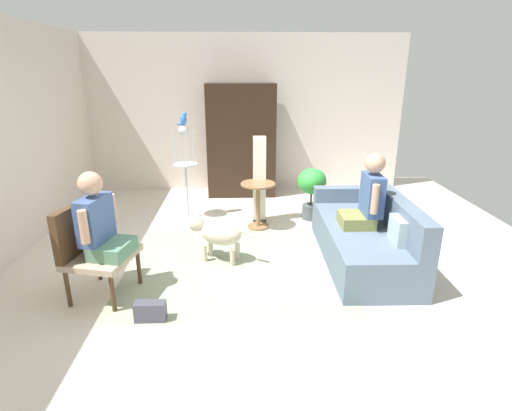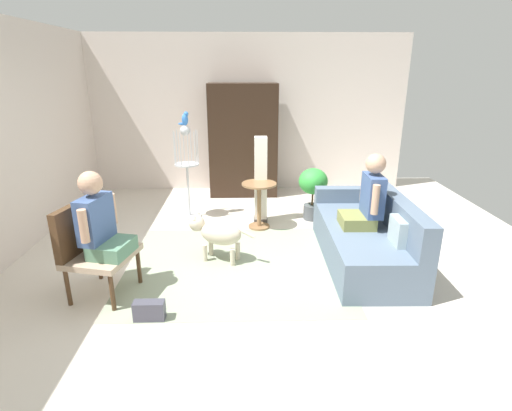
# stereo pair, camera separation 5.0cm
# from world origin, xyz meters

# --- Properties ---
(ground_plane) EXTENTS (7.93, 7.93, 0.00)m
(ground_plane) POSITION_xyz_m (0.00, 0.00, 0.00)
(ground_plane) COLOR beige
(back_wall) EXTENTS (6.01, 0.12, 2.78)m
(back_wall) POSITION_xyz_m (0.00, 3.36, 1.39)
(back_wall) COLOR silver
(back_wall) RESTS_ON ground
(area_rug) EXTENTS (2.50, 2.21, 0.01)m
(area_rug) POSITION_xyz_m (-0.07, 0.09, 0.00)
(area_rug) COLOR gray
(area_rug) RESTS_ON ground
(couch) EXTENTS (0.91, 2.02, 0.82)m
(couch) POSITION_xyz_m (1.50, 0.22, 0.29)
(couch) COLOR slate
(couch) RESTS_ON ground
(armchair) EXTENTS (0.70, 0.75, 0.95)m
(armchair) POSITION_xyz_m (-1.49, -0.45, 0.55)
(armchair) COLOR #4C331E
(armchair) RESTS_ON ground
(person_on_couch) EXTENTS (0.46, 0.55, 0.86)m
(person_on_couch) POSITION_xyz_m (1.47, 0.19, 0.79)
(person_on_couch) COLOR olive
(person_on_armchair) EXTENTS (0.49, 0.55, 0.84)m
(person_on_armchair) POSITION_xyz_m (-1.35, -0.49, 0.79)
(person_on_armchair) COLOR #517D63
(round_end_table) EXTENTS (0.49, 0.49, 0.67)m
(round_end_table) POSITION_xyz_m (0.26, 1.27, 0.42)
(round_end_table) COLOR olive
(round_end_table) RESTS_ON ground
(dog) EXTENTS (0.79, 0.44, 0.56)m
(dog) POSITION_xyz_m (-0.27, 0.25, 0.35)
(dog) COLOR beige
(dog) RESTS_ON ground
(bird_cage_stand) EXTENTS (0.36, 0.36, 1.41)m
(bird_cage_stand) POSITION_xyz_m (-0.81, 1.75, 0.67)
(bird_cage_stand) COLOR silver
(bird_cage_stand) RESTS_ON ground
(parrot) EXTENTS (0.17, 0.10, 0.20)m
(parrot) POSITION_xyz_m (-0.80, 1.75, 1.50)
(parrot) COLOR blue
(parrot) RESTS_ON bird_cage_stand
(potted_plant) EXTENTS (0.43, 0.43, 0.79)m
(potted_plant) POSITION_xyz_m (1.08, 1.60, 0.52)
(potted_plant) COLOR #4C5156
(potted_plant) RESTS_ON ground
(column_lamp) EXTENTS (0.20, 0.20, 1.28)m
(column_lamp) POSITION_xyz_m (0.29, 1.52, 0.63)
(column_lamp) COLOR #4C4742
(column_lamp) RESTS_ON ground
(armoire_cabinet) EXTENTS (1.19, 0.56, 1.96)m
(armoire_cabinet) POSITION_xyz_m (0.04, 2.95, 0.98)
(armoire_cabinet) COLOR black
(armoire_cabinet) RESTS_ON ground
(handbag) EXTENTS (0.28, 0.11, 0.19)m
(handbag) POSITION_xyz_m (-0.83, -0.95, 0.09)
(handbag) COLOR #3F3F4C
(handbag) RESTS_ON ground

